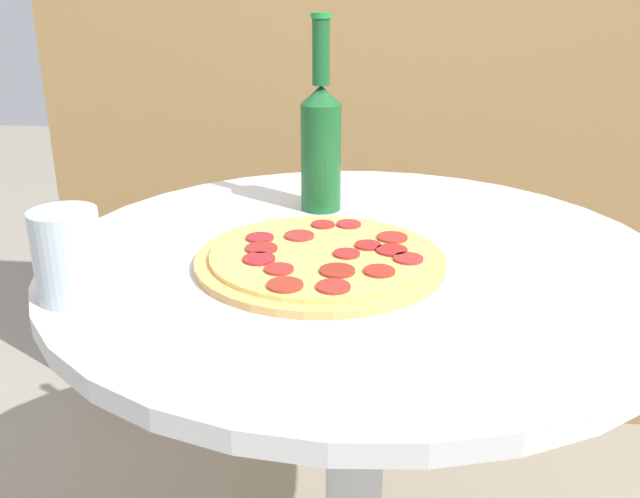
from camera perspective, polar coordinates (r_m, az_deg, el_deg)
name	(u,v)px	position (r m, az deg, el deg)	size (l,w,h in m)	color
table	(357,364)	(1.02, 2.94, -9.18)	(0.82, 0.82, 0.71)	silver
fence_panel	(379,106)	(1.61, 4.74, 11.36)	(1.53, 0.04, 1.55)	olive
pizza	(320,258)	(0.90, 0.03, -0.72)	(0.32, 0.32, 0.02)	tan
beer_bottle	(321,140)	(1.09, 0.08, 8.69)	(0.06, 0.06, 0.29)	#195628
drinking_glass	(68,255)	(0.84, -19.53, -0.47)	(0.08, 0.08, 0.10)	#ADBCC6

